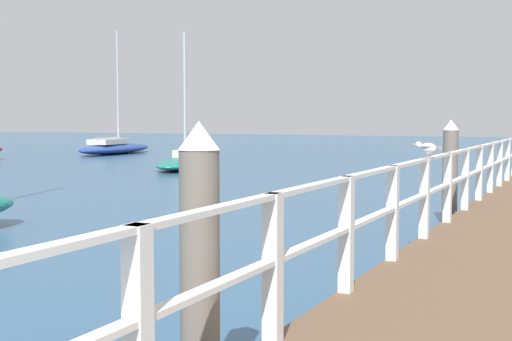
% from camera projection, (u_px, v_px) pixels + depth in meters
% --- Properties ---
extents(pier_railing, '(0.12, 23.14, 1.10)m').
position_uv_depth(pier_railing, '(465.00, 172.00, 12.37)').
color(pier_railing, silver).
rests_on(pier_railing, pier_deck).
extents(dock_piling_near, '(0.29, 0.29, 2.00)m').
position_uv_depth(dock_piling_near, '(200.00, 264.00, 4.83)').
color(dock_piling_near, '#6B6056').
rests_on(dock_piling_near, ground_plane).
extents(dock_piling_far, '(0.29, 0.29, 2.00)m').
position_uv_depth(dock_piling_far, '(450.00, 172.00, 13.09)').
color(dock_piling_far, '#6B6056').
rests_on(dock_piling_far, ground_plane).
extents(seagull_foreground, '(0.44, 0.27, 0.21)m').
position_uv_depth(seagull_foreground, '(428.00, 148.00, 9.55)').
color(seagull_foreground, white).
rests_on(seagull_foreground, pier_railing).
extents(boat_2, '(3.11, 7.26, 7.06)m').
position_uv_depth(boat_2, '(115.00, 148.00, 39.94)').
color(boat_2, navy).
rests_on(boat_2, ground_plane).
extents(boat_3, '(3.20, 5.66, 5.43)m').
position_uv_depth(boat_3, '(188.00, 161.00, 28.09)').
color(boat_3, '#197266').
rests_on(boat_3, ground_plane).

